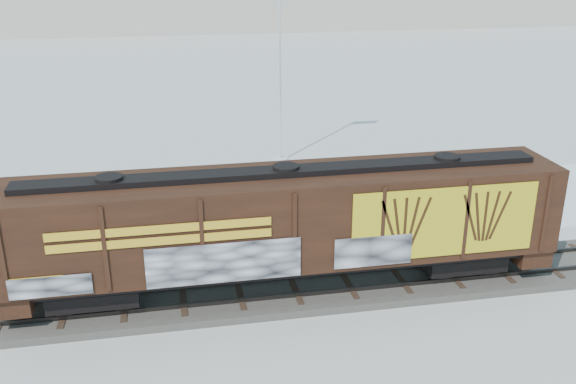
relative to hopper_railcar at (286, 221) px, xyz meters
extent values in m
plane|color=white|center=(2.29, 0.01, -2.90)|extent=(500.00, 500.00, 0.00)
cube|color=#59544C|center=(2.29, 0.01, -2.76)|extent=(50.00, 3.40, 0.28)
cube|color=#33302D|center=(2.29, -0.71, -2.55)|extent=(50.00, 0.10, 0.15)
cube|color=#33302D|center=(2.29, 0.73, -2.55)|extent=(50.00, 0.10, 0.15)
cube|color=white|center=(2.29, 7.51, -2.89)|extent=(40.00, 8.00, 0.03)
cube|color=black|center=(-6.67, 0.01, -2.02)|extent=(3.00, 2.00, 0.90)
cube|color=black|center=(6.66, 0.01, -2.02)|extent=(3.00, 2.00, 0.90)
cylinder|color=black|center=(-7.62, -0.77, -2.02)|extent=(0.90, 0.12, 0.90)
cube|color=black|center=(0.00, 0.01, -1.50)|extent=(19.36, 2.40, 0.25)
cube|color=#34190E|center=(0.00, 0.01, 0.19)|extent=(19.36, 3.00, 3.11)
cube|color=black|center=(0.00, 0.01, 1.84)|extent=(17.82, 0.90, 0.20)
cube|color=gold|center=(5.22, -1.53, 0.19)|extent=(6.58, 0.03, 2.52)
cube|color=gold|center=(-4.26, -1.53, 0.54)|extent=(6.97, 0.02, 0.70)
cube|color=silver|center=(-2.33, -1.54, -0.62)|extent=(5.03, 0.03, 1.40)
cylinder|color=silver|center=(2.57, 15.40, -2.80)|extent=(0.90, 0.90, 0.20)
cylinder|color=silver|center=(2.57, 15.40, 3.06)|extent=(0.14, 0.14, 11.91)
imported|color=#B2B5BA|center=(-4.01, 8.24, -2.11)|extent=(4.76, 2.92, 1.51)
imported|color=silver|center=(2.70, 6.37, -2.15)|extent=(4.63, 3.15, 1.44)
imported|color=black|center=(11.25, 6.71, -2.18)|extent=(4.81, 2.07, 1.38)
camera|label=1|loc=(-3.82, -20.15, 8.92)|focal=40.00mm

